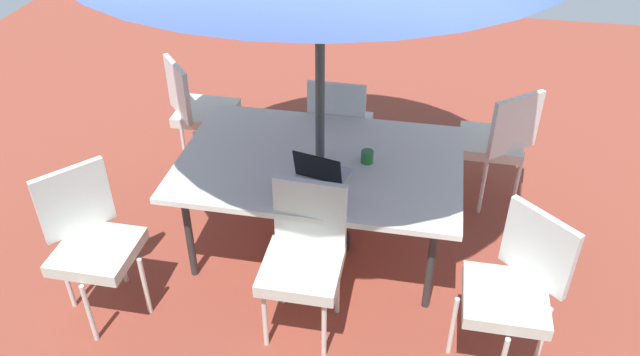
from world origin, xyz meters
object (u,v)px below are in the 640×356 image
object	(u,v)px
chair_northwest	(514,286)
chair_northeast	(91,238)
chair_north	(304,255)
dining_table	(320,166)
chair_southeast	(198,108)
laptop	(322,171)
chair_south	(340,125)
chair_southwest	(497,139)
cup	(367,157)

from	to	relation	value
chair_northwest	chair_northeast	xyz separation A→B (m)	(2.50, 0.07, 0.00)
chair_north	chair_northeast	bearing A→B (deg)	-172.76
dining_table	chair_southeast	distance (m)	1.46
chair_northeast	laptop	bearing A→B (deg)	-23.46
chair_northeast	laptop	distance (m)	1.47
chair_south	laptop	bearing A→B (deg)	93.28
chair_northwest	laptop	distance (m)	1.35
chair_northwest	chair_southwest	xyz separation A→B (m)	(0.03, -1.58, 0.00)
chair_northeast	cup	world-z (taller)	chair_northeast
dining_table	chair_southwest	bearing A→B (deg)	-146.42
chair_northeast	chair_southeast	xyz separation A→B (m)	(-0.07, -1.69, 0.00)
laptop	cup	bearing A→B (deg)	-124.68
chair_northwest	chair_southeast	distance (m)	2.92
chair_northwest	chair_southwest	size ratio (longest dim) A/B	1.00
chair_southwest	chair_north	size ratio (longest dim) A/B	1.00
chair_south	cup	xyz separation A→B (m)	(-0.31, 0.76, 0.22)
dining_table	chair_southwest	world-z (taller)	chair_southwest
chair_south	cup	world-z (taller)	chair_south
chair_north	laptop	distance (m)	0.59
chair_northwest	chair_north	world-z (taller)	same
chair_southeast	chair_north	size ratio (longest dim) A/B	1.00
chair_southwest	dining_table	bearing A→B (deg)	-5.34
chair_northeast	chair_south	xyz separation A→B (m)	(-1.26, -1.64, 0.00)
chair_southeast	chair_southwest	distance (m)	2.39
dining_table	chair_southeast	xyz separation A→B (m)	(1.18, -0.85, -0.13)
chair_south	chair_southeast	xyz separation A→B (m)	(1.19, -0.05, 0.00)
laptop	chair_northwest	bearing A→B (deg)	167.48
chair_south	chair_southeast	size ratio (longest dim) A/B	1.00
dining_table	laptop	size ratio (longest dim) A/B	5.12
chair_northeast	chair_northwest	bearing A→B (deg)	-48.27
chair_south	laptop	xyz separation A→B (m)	(-0.05, 0.99, 0.23)
chair_northwest	chair_northeast	distance (m)	2.50
chair_northeast	chair_north	size ratio (longest dim) A/B	1.00
chair_southeast	chair_northeast	bearing A→B (deg)	136.56
chair_southwest	cup	bearing A→B (deg)	1.50
chair_south	chair_southeast	world-z (taller)	same
chair_northwest	chair_northeast	world-z (taller)	same
chair_southeast	chair_southwest	world-z (taller)	same
chair_northeast	chair_southwest	world-z (taller)	same
chair_northwest	chair_northeast	bearing A→B (deg)	-135.88
chair_southwest	chair_south	bearing A→B (deg)	-38.44
chair_northwest	chair_southeast	size ratio (longest dim) A/B	1.00
laptop	chair_southwest	bearing A→B (deg)	-125.92
chair_southeast	laptop	world-z (taller)	chair_southeast
chair_northeast	chair_south	world-z (taller)	same
chair_northeast	laptop	world-z (taller)	chair_northeast
chair_northwest	laptop	xyz separation A→B (m)	(1.19, -0.58, 0.23)
chair_south	chair_north	bearing A→B (deg)	92.22
dining_table	laptop	bearing A→B (deg)	104.42
chair_northwest	dining_table	bearing A→B (deg)	-169.39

